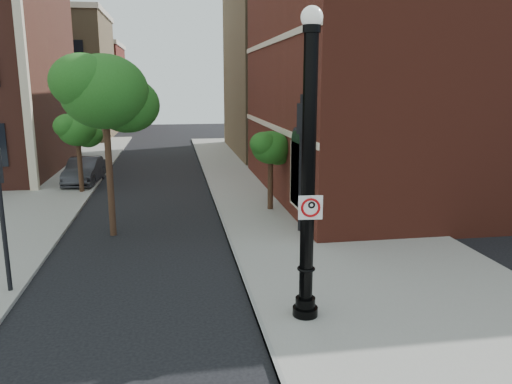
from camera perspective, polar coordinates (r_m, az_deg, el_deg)
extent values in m
plane|color=black|center=(11.44, -9.58, -17.05)|extent=(120.00, 120.00, 0.00)
cube|color=gray|center=(21.53, 6.53, -2.58)|extent=(8.00, 60.00, 0.12)
cube|color=gray|center=(29.96, -27.14, 0.37)|extent=(10.00, 50.00, 0.12)
cube|color=gray|center=(20.81, -4.00, -3.02)|extent=(0.10, 60.00, 0.14)
cube|color=maroon|center=(28.73, 24.50, 12.12)|extent=(22.00, 16.00, 12.00)
cube|color=black|center=(19.90, 4.57, 1.95)|extent=(0.08, 1.40, 2.40)
cube|color=beige|center=(24.55, 1.81, 7.50)|extent=(0.06, 16.00, 0.25)
cube|color=beige|center=(24.53, 1.88, 16.85)|extent=(0.06, 16.00, 0.25)
cube|color=beige|center=(27.96, -25.17, 14.14)|extent=(0.40, 0.40, 14.00)
cube|color=olive|center=(55.34, -22.72, 11.88)|extent=(12.00, 12.00, 12.00)
cube|color=maroon|center=(69.07, -20.05, 11.16)|extent=(12.00, 12.00, 10.00)
cube|color=olive|center=(43.02, 12.46, 13.98)|extent=(22.00, 14.00, 14.00)
cylinder|color=black|center=(12.40, 5.63, -13.63)|extent=(0.61, 0.61, 0.33)
cylinder|color=black|center=(12.28, 5.66, -12.49)|extent=(0.48, 0.48, 0.27)
cylinder|color=black|center=(11.35, 5.98, 1.57)|extent=(0.33, 0.33, 6.29)
torus|color=black|center=(11.94, 5.75, -8.71)|extent=(0.43, 0.43, 0.07)
cylinder|color=black|center=(11.21, 6.37, 18.04)|extent=(0.39, 0.39, 0.16)
sphere|color=silver|center=(11.23, 6.40, 19.25)|extent=(0.48, 0.48, 0.48)
cube|color=white|center=(11.32, 6.24, -1.78)|extent=(0.56, 0.08, 0.56)
cube|color=black|center=(11.26, 6.28, -0.52)|extent=(0.56, 0.06, 0.05)
cube|color=black|center=(11.38, 6.21, -3.03)|extent=(0.56, 0.06, 0.05)
cube|color=black|center=(11.28, 4.96, -1.80)|extent=(0.05, 0.01, 0.56)
cube|color=black|center=(11.37, 7.52, -1.75)|extent=(0.05, 0.01, 0.56)
torus|color=#B2070A|center=(11.32, 6.24, -1.78)|extent=(0.45, 0.10, 0.45)
cube|color=#B2070A|center=(11.32, 6.24, -1.78)|extent=(0.31, 0.04, 0.32)
cube|color=black|center=(11.31, 5.99, -1.78)|extent=(0.05, 0.01, 0.26)
torus|color=black|center=(11.31, 6.37, -1.48)|extent=(0.18, 0.07, 0.17)
cylinder|color=black|center=(11.26, 6.27, -0.54)|extent=(0.03, 0.02, 0.03)
imported|color=#2F2F35|center=(29.65, -19.04, 2.30)|extent=(1.82, 4.59, 1.49)
cylinder|color=black|center=(14.63, -26.99, -2.76)|extent=(0.12, 0.12, 4.22)
cylinder|color=black|center=(18.44, 5.16, 2.99)|extent=(0.15, 0.15, 5.19)
cube|color=black|center=(18.24, 5.27, 8.36)|extent=(0.42, 0.41, 1.08)
sphere|color=#E50505|center=(18.08, 5.64, 9.52)|extent=(0.19, 0.19, 0.19)
sphere|color=#FF8C00|center=(18.10, 5.62, 8.49)|extent=(0.19, 0.19, 0.19)
sphere|color=#00E519|center=(18.13, 5.60, 7.47)|extent=(0.19, 0.19, 0.19)
cylinder|color=#999999|center=(17.58, 5.91, 1.88)|extent=(0.10, 0.10, 4.81)
cylinder|color=#372216|center=(18.97, -16.41, 2.39)|extent=(0.24, 0.24, 4.93)
ellipsoid|color=#1F5416|center=(18.72, -16.94, 10.91)|extent=(3.10, 3.10, 2.63)
ellipsoid|color=#1F5416|center=(19.22, -14.53, 9.60)|extent=(2.39, 2.39, 2.03)
ellipsoid|color=#1F5416|center=(18.39, -19.17, 11.84)|extent=(2.25, 2.25, 1.91)
cylinder|color=#372216|center=(26.95, -19.48, 3.01)|extent=(0.24, 0.24, 3.06)
ellipsoid|color=#1F5416|center=(26.74, -19.75, 6.71)|extent=(1.92, 1.92, 1.64)
ellipsoid|color=#1F5416|center=(27.04, -18.65, 6.19)|extent=(1.49, 1.49, 1.26)
ellipsoid|color=#1F5416|center=(26.54, -20.72, 7.08)|extent=(1.40, 1.40, 1.19)
cylinder|color=#372216|center=(21.88, 1.65, 1.16)|extent=(0.24, 0.24, 2.66)
ellipsoid|color=#1F5416|center=(21.64, 1.68, 5.11)|extent=(1.67, 1.67, 1.42)
ellipsoid|color=#1F5416|center=(22.05, 2.49, 4.54)|extent=(1.29, 1.29, 1.10)
ellipsoid|color=#1F5416|center=(21.33, 0.89, 5.52)|extent=(1.22, 1.22, 1.03)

